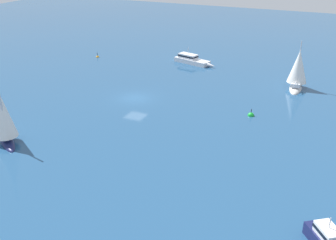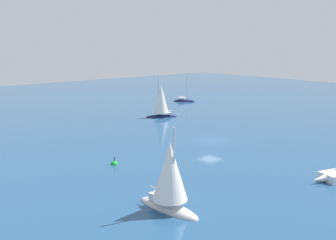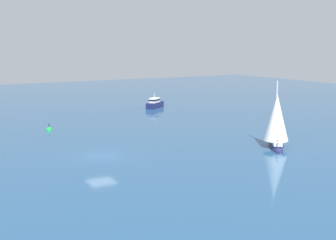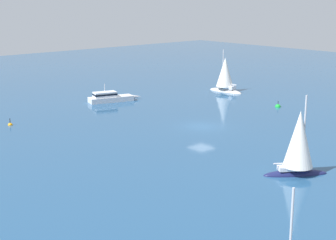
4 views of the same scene
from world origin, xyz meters
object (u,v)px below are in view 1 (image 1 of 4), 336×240
at_px(sailboat_1, 3,119).
at_px(channel_buoy, 98,57).
at_px(sloop, 298,72).
at_px(mooring_buoy, 251,116).
at_px(powerboat_1, 192,60).

bearing_deg(sailboat_1, channel_buoy, 142.56).
distance_m(sloop, sailboat_1, 37.63).
distance_m(channel_buoy, mooring_buoy, 34.01).
height_order(powerboat_1, mooring_buoy, powerboat_1).
bearing_deg(sloop, powerboat_1, 67.50).
relative_size(channel_buoy, mooring_buoy, 0.88).
bearing_deg(channel_buoy, powerboat_1, -168.46).
xyz_separation_m(powerboat_1, sailboat_1, (5.94, 34.76, 1.93)).
xyz_separation_m(powerboat_1, channel_buoy, (16.31, 3.33, -0.59)).
relative_size(sloop, channel_buoy, 6.60).
xyz_separation_m(sloop, powerboat_1, (17.61, -5.41, -1.65)).
relative_size(sloop, sailboat_1, 0.98).
bearing_deg(powerboat_1, mooring_buoy, -34.90).
height_order(powerboat_1, channel_buoy, powerboat_1).
bearing_deg(powerboat_1, channel_buoy, -152.88).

